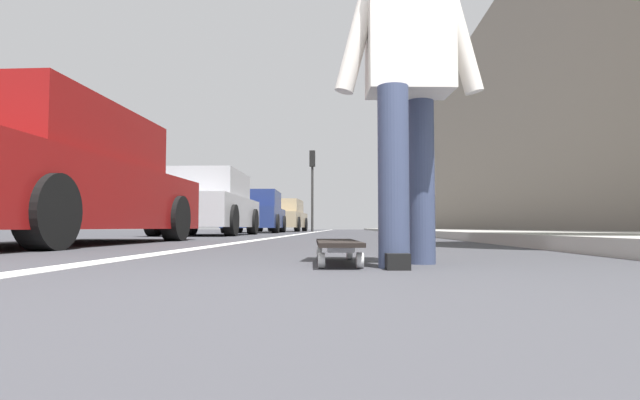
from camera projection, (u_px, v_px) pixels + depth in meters
name	position (u px, v px, depth m)	size (l,w,h in m)	color
ground_plane	(338.00, 236.00, 10.90)	(80.00, 80.00, 0.00)	#38383D
lane_stripe_white	(316.00, 232.00, 20.93)	(52.00, 0.16, 0.01)	silver
sidewalk_curb	(431.00, 231.00, 18.70)	(52.00, 3.20, 0.12)	#9E9B93
building_facade	(476.00, 140.00, 22.77)	(40.00, 1.20, 8.42)	gray
skateboard	(337.00, 245.00, 2.49)	(0.85, 0.26, 0.11)	white
skater_person	(408.00, 70.00, 2.37)	(0.48, 0.72, 1.64)	#384260
parked_car_near	(50.00, 180.00, 5.34)	(4.56, 1.99, 1.47)	maroon
parked_car_mid	(209.00, 205.00, 11.73)	(4.30, 1.92, 1.50)	#B7B7BC
parked_car_far	(256.00, 213.00, 17.61)	(4.06, 1.99, 1.47)	navy
parked_car_end	(283.00, 216.00, 23.43)	(4.33, 2.07, 1.50)	tan
traffic_light	(312.00, 175.00, 24.75)	(0.33, 0.28, 4.04)	#2D2D2D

